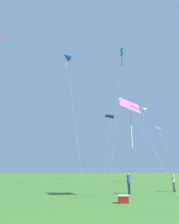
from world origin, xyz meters
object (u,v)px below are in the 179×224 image
person_in_blue_jacket (173,180)px  person_near_tree (129,181)px  picnic_cooler (123,199)px  kite_teal_box (122,53)px  kite_white_distant (143,109)px  kite_purple_streamer (159,131)px  kite_black_large (110,120)px  kite_pink_low (130,114)px  kite_blue_delta (67,56)px

person_in_blue_jacket → person_near_tree: bearing=-162.2°
picnic_cooler → person_near_tree: bearing=71.7°
person_near_tree → person_in_blue_jacket: bearing=17.8°
kite_teal_box → kite_white_distant: size_ratio=1.11×
kite_white_distant → kite_purple_streamer: 17.48m
kite_black_large → picnic_cooler: kite_black_large is taller
kite_purple_streamer → person_in_blue_jacket: size_ratio=5.90×
kite_black_large → kite_white_distant: size_ratio=0.81×
kite_pink_low → kite_blue_delta: 18.38m
kite_teal_box → person_in_blue_jacket: (2.20, -7.17, -19.18)m
kite_blue_delta → picnic_cooler: size_ratio=33.76×
kite_purple_streamer → kite_blue_delta: bearing=-157.6°
kite_blue_delta → kite_teal_box: kite_teal_box is taller
kite_white_distant → person_in_blue_jacket: size_ratio=11.37×
kite_teal_box → kite_pink_low: bearing=-102.3°
kite_white_distant → kite_black_large: bearing=-158.2°
kite_pink_low → kite_white_distant: kite_white_distant is taller
kite_blue_delta → kite_teal_box: bearing=-1.0°
kite_blue_delta → picnic_cooler: (5.23, -13.12, -19.23)m
kite_black_large → kite_white_distant: kite_white_distant is taller
kite_white_distant → kite_purple_streamer: kite_white_distant is taller
kite_black_large → person_near_tree: size_ratio=9.38×
kite_pink_low → person_near_tree: (0.01, 2.13, -5.25)m
person_near_tree → kite_pink_low: bearing=-90.3°
kite_pink_low → kite_white_distant: size_ratio=0.42×
kite_black_large → kite_purple_streamer: size_ratio=1.56×
kite_teal_box → kite_white_distant: kite_teal_box is taller
kite_black_large → kite_purple_streamer: (7.39, -10.52, -5.08)m
kite_black_large → kite_teal_box: bearing=-91.0°
picnic_cooler → kite_black_large: bearing=82.4°
kite_blue_delta → kite_purple_streamer: bearing=22.4°
kite_blue_delta → kite_purple_streamer: 20.95m
person_in_blue_jacket → picnic_cooler: (-5.96, -5.80, -0.78)m
kite_blue_delta → kite_white_distant: bearing=48.0°
kite_blue_delta → kite_black_large: (9.30, 17.38, -5.58)m
kite_blue_delta → kite_teal_box: (8.99, -0.15, 0.74)m
kite_white_distant → person_near_tree: bearing=-112.7°
kite_white_distant → picnic_cooler: bearing=-112.2°
kite_black_large → person_near_tree: 29.28m
kite_white_distant → picnic_cooler: (-14.06, -34.50, -17.96)m
picnic_cooler → kite_purple_streamer: bearing=60.2°
kite_black_large → person_in_blue_jacket: size_ratio=9.21×
kite_pink_low → person_in_blue_jacket: (4.53, 3.58, -5.23)m
kite_blue_delta → person_near_tree: 21.51m
kite_black_large → kite_purple_streamer: bearing=-54.9°
kite_blue_delta → person_in_blue_jacket: (11.19, -7.32, -18.45)m
person_near_tree → kite_purple_streamer: bearing=57.4°
kite_pink_low → kite_white_distant: 36.67m
kite_white_distant → person_in_blue_jacket: (-8.10, -28.71, -17.17)m
kite_purple_streamer → picnic_cooler: (-11.45, -19.98, -8.58)m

